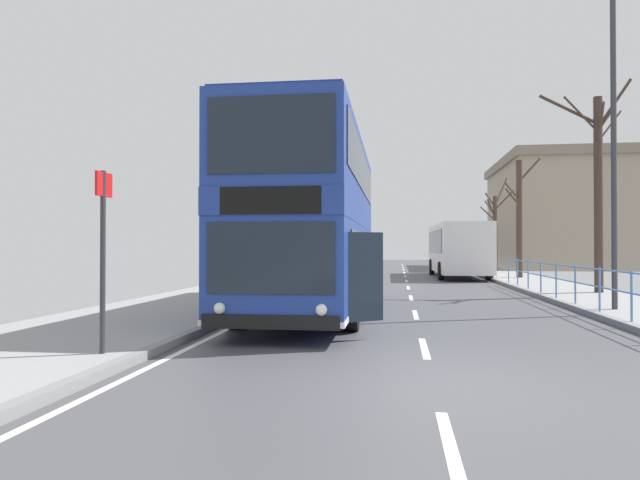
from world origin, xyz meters
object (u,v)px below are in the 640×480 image
at_px(background_bus_far_lane, 457,248).
at_px(background_building_00, 583,213).
at_px(bare_tree_far_02, 495,227).
at_px(bare_tree_far_01, 598,183).
at_px(double_decker_bus_main, 315,222).
at_px(bus_stop_sign_near, 103,241).
at_px(street_lamp_far_side, 613,106).
at_px(bare_tree_far_00, 519,215).

xyz_separation_m(background_bus_far_lane, background_building_00, (11.72, 16.16, 2.86)).
distance_m(background_bus_far_lane, bare_tree_far_02, 7.51).
bearing_deg(background_bus_far_lane, bare_tree_far_01, -73.96).
relative_size(double_decker_bus_main, bus_stop_sign_near, 4.13).
distance_m(street_lamp_far_side, bare_tree_far_00, 15.52).
bearing_deg(bus_stop_sign_near, bare_tree_far_01, 49.07).
relative_size(bare_tree_far_00, bare_tree_far_01, 0.84).
bearing_deg(bare_tree_far_02, bus_stop_sign_near, -108.87).
bearing_deg(background_bus_far_lane, double_decker_bus_main, -106.86).
height_order(bare_tree_far_00, background_building_00, background_building_00).
distance_m(bare_tree_far_01, bare_tree_far_02, 18.93).
xyz_separation_m(bus_stop_sign_near, bare_tree_far_00, (10.60, 22.75, 1.57)).
bearing_deg(background_building_00, bus_stop_sign_near, -115.15).
bearing_deg(bare_tree_far_01, bare_tree_far_00, 93.60).
distance_m(bus_stop_sign_near, bare_tree_far_02, 33.67).
xyz_separation_m(double_decker_bus_main, bare_tree_far_02, (8.71, 24.88, 0.68)).
xyz_separation_m(bus_stop_sign_near, bare_tree_far_02, (10.88, 31.84, 1.26)).
height_order(double_decker_bus_main, bare_tree_far_00, bare_tree_far_00).
bearing_deg(bare_tree_far_02, double_decker_bus_main, -109.30).
height_order(bus_stop_sign_near, bare_tree_far_01, bare_tree_far_01).
bearing_deg(background_building_00, bare_tree_far_01, -106.09).
height_order(double_decker_bus_main, street_lamp_far_side, street_lamp_far_side).
bearing_deg(background_building_00, bare_tree_far_02, -131.90).
height_order(background_bus_far_lane, background_building_00, background_building_00).
relative_size(bus_stop_sign_near, bare_tree_far_02, 0.43).
bearing_deg(bare_tree_far_01, double_decker_bus_main, -146.55).
height_order(bus_stop_sign_near, background_building_00, background_building_00).
bearing_deg(background_building_00, double_decker_bus_main, -116.63).
height_order(street_lamp_far_side, bare_tree_far_01, street_lamp_far_side).
height_order(bare_tree_far_01, bare_tree_far_02, bare_tree_far_01).
xyz_separation_m(street_lamp_far_side, background_building_00, (9.65, 33.98, -0.81)).
bearing_deg(bare_tree_far_00, double_decker_bus_main, -118.10).
bearing_deg(background_bus_far_lane, background_building_00, 54.04).
relative_size(background_bus_far_lane, bare_tree_far_01, 1.33).
bearing_deg(background_bus_far_lane, bare_tree_far_02, 64.38).
distance_m(double_decker_bus_main, bare_tree_far_00, 17.93).
xyz_separation_m(double_decker_bus_main, background_building_00, (17.25, 34.40, 2.11)).
distance_m(street_lamp_far_side, background_building_00, 35.33).
bearing_deg(bare_tree_far_00, street_lamp_far_side, -93.10).
relative_size(bare_tree_far_01, background_building_00, 0.49).
bearing_deg(background_building_00, bare_tree_far_00, -115.36).
bearing_deg(bare_tree_far_02, background_building_00, 48.10).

